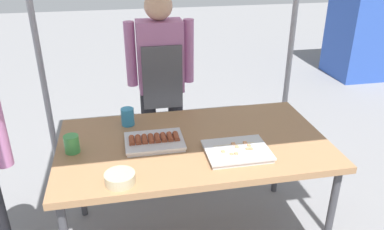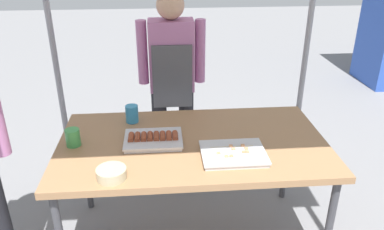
{
  "view_description": "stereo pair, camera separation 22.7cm",
  "coord_description": "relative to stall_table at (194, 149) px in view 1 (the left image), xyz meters",
  "views": [
    {
      "loc": [
        -0.4,
        -1.97,
        1.87
      ],
      "look_at": [
        0.0,
        0.05,
        0.9
      ],
      "focal_mm": 35.81,
      "sensor_mm": 36.0,
      "label": 1
    },
    {
      "loc": [
        -0.17,
        -2.0,
        1.87
      ],
      "look_at": [
        0.0,
        0.05,
        0.9
      ],
      "focal_mm": 35.81,
      "sensor_mm": 36.0,
      "label": 2
    }
  ],
  "objects": [
    {
      "name": "stall_table",
      "position": [
        0.0,
        0.0,
        0.0
      ],
      "size": [
        1.6,
        0.9,
        0.75
      ],
      "color": "#9E724C",
      "rests_on": "ground"
    },
    {
      "name": "tray_meat_skewers",
      "position": [
        0.21,
        -0.19,
        0.07
      ],
      "size": [
        0.36,
        0.28,
        0.04
      ],
      "color": "silver",
      "rests_on": "stall_table"
    },
    {
      "name": "drink_cup_by_wok",
      "position": [
        -0.37,
        0.3,
        0.11
      ],
      "size": [
        0.08,
        0.08,
        0.11
      ],
      "primitive_type": "cylinder",
      "color": "#338CBF",
      "rests_on": "stall_table"
    },
    {
      "name": "tray_grilled_sausages",
      "position": [
        -0.23,
        0.01,
        0.07
      ],
      "size": [
        0.34,
        0.26,
        0.05
      ],
      "color": "silver",
      "rests_on": "stall_table"
    },
    {
      "name": "condiment_bowl",
      "position": [
        -0.44,
        -0.35,
        0.08
      ],
      "size": [
        0.15,
        0.15,
        0.06
      ],
      "primitive_type": "cylinder",
      "color": "#BFB28C",
      "rests_on": "stall_table"
    },
    {
      "name": "drink_cup_near_edge",
      "position": [
        -0.7,
        0.01,
        0.1
      ],
      "size": [
        0.08,
        0.08,
        0.1
      ],
      "primitive_type": "cylinder",
      "color": "#3F994C",
      "rests_on": "stall_table"
    },
    {
      "name": "neighbor_stall_left",
      "position": [
        3.1,
        2.82,
        0.32
      ],
      "size": [
        0.96,
        0.79,
        2.03
      ],
      "color": "#2D51B2",
      "rests_on": "ground"
    },
    {
      "name": "vendor_woman",
      "position": [
        -0.09,
        0.84,
        0.19
      ],
      "size": [
        0.52,
        0.22,
        1.51
      ],
      "rotation": [
        0.0,
        0.0,
        3.14
      ],
      "color": "black",
      "rests_on": "ground"
    }
  ]
}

